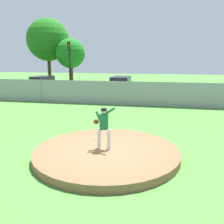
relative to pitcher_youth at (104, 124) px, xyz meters
name	(u,v)px	position (x,y,z in m)	size (l,w,h in m)	color
ground_plane	(129,118)	(0.12, 5.94, -1.20)	(80.00, 80.00, 0.00)	#4C8438
asphalt_strip	(141,96)	(0.12, 14.44, -1.20)	(44.00, 7.00, 0.01)	#2B2B2D
pitchers_mound	(107,153)	(0.12, -0.06, -1.06)	(5.27, 5.27, 0.27)	brown
pitcher_youth	(104,124)	(0.00, 0.00, 0.00)	(0.83, 0.32, 1.57)	silver
baseball	(94,138)	(-0.66, 0.97, -0.89)	(0.07, 0.07, 0.07)	white
chainlink_fence	(136,94)	(0.12, 9.94, -0.30)	(38.26, 0.07, 1.89)	gray
parked_car_champagne	(43,85)	(-9.90, 14.84, -0.40)	(2.00, 4.31, 1.68)	tan
parked_car_white	(121,86)	(-1.86, 14.78, -0.36)	(1.87, 4.74, 1.77)	silver
traffic_cone_orange	(159,94)	(1.70, 14.40, -0.94)	(0.40, 0.40, 0.55)	orange
traffic_light_near	(69,57)	(-8.41, 18.67, 2.35)	(0.28, 0.46, 5.23)	black
tree_bushy_near	(48,40)	(-12.95, 22.95, 4.53)	(5.47, 5.47, 8.48)	#4C331E
tree_tall_centre	(70,54)	(-9.58, 22.11, 2.78)	(3.69, 3.69, 5.86)	#4C331E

